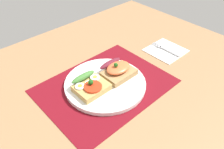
# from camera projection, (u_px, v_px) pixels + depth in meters

# --- Properties ---
(ground_plane) EXTENTS (1.20, 0.90, 0.03)m
(ground_plane) POSITION_uv_depth(u_px,v_px,m) (105.00, 90.00, 0.75)
(ground_plane) COLOR #9D724B
(placemat) EXTENTS (0.41, 0.31, 0.00)m
(placemat) POSITION_uv_depth(u_px,v_px,m) (105.00, 86.00, 0.74)
(placemat) COLOR maroon
(placemat) RESTS_ON ground_plane
(plate) EXTENTS (0.26, 0.26, 0.01)m
(plate) POSITION_uv_depth(u_px,v_px,m) (105.00, 84.00, 0.73)
(plate) COLOR white
(plate) RESTS_ON placemat
(sandwich_egg_tomato) EXTENTS (0.10, 0.09, 0.04)m
(sandwich_egg_tomato) POSITION_uv_depth(u_px,v_px,m) (91.00, 86.00, 0.69)
(sandwich_egg_tomato) COLOR tan
(sandwich_egg_tomato) RESTS_ON plate
(sandwich_salmon) EXTENTS (0.10, 0.09, 0.05)m
(sandwich_salmon) POSITION_uv_depth(u_px,v_px,m) (118.00, 70.00, 0.74)
(sandwich_salmon) COLOR #A98250
(sandwich_salmon) RESTS_ON plate
(napkin) EXTENTS (0.13, 0.13, 0.01)m
(napkin) POSITION_uv_depth(u_px,v_px,m) (166.00, 50.00, 0.90)
(napkin) COLOR white
(napkin) RESTS_ON ground_plane
(fork) EXTENTS (0.02, 0.13, 0.00)m
(fork) POSITION_uv_depth(u_px,v_px,m) (165.00, 49.00, 0.90)
(fork) COLOR #B7B7BC
(fork) RESTS_ON napkin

